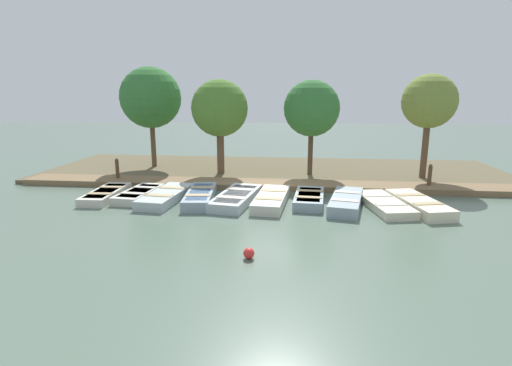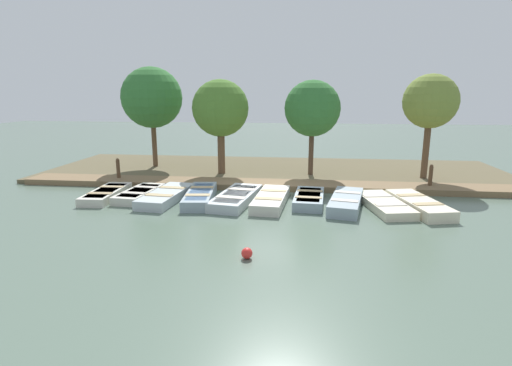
# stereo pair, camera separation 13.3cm
# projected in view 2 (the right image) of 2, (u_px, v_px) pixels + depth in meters

# --- Properties ---
(ground_plane) EXTENTS (80.00, 80.00, 0.00)m
(ground_plane) POSITION_uv_depth(u_px,v_px,m) (267.00, 197.00, 16.62)
(ground_plane) COLOR #566B5B
(shore_bank) EXTENTS (8.00, 24.00, 0.20)m
(shore_bank) POSITION_uv_depth(u_px,v_px,m) (275.00, 171.00, 21.44)
(shore_bank) COLOR brown
(shore_bank) RESTS_ON ground_plane
(dock_walkway) EXTENTS (1.51, 22.97, 0.26)m
(dock_walkway) POSITION_uv_depth(u_px,v_px,m) (270.00, 185.00, 18.14)
(dock_walkway) COLOR brown
(dock_walkway) RESTS_ON ground_plane
(rowboat_0) EXTENTS (3.02, 1.17, 0.35)m
(rowboat_0) POSITION_uv_depth(u_px,v_px,m) (106.00, 194.00, 16.40)
(rowboat_0) COLOR beige
(rowboat_0) RESTS_ON ground_plane
(rowboat_1) EXTENTS (2.82, 1.33, 0.35)m
(rowboat_1) POSITION_uv_depth(u_px,v_px,m) (140.00, 194.00, 16.40)
(rowboat_1) COLOR beige
(rowboat_1) RESTS_ON ground_plane
(rowboat_2) EXTENTS (3.44, 1.47, 0.40)m
(rowboat_2) POSITION_uv_depth(u_px,v_px,m) (166.00, 196.00, 16.00)
(rowboat_2) COLOR #B2BCC1
(rowboat_2) RESTS_ON ground_plane
(rowboat_3) EXTENTS (3.46, 1.39, 0.43)m
(rowboat_3) POSITION_uv_depth(u_px,v_px,m) (200.00, 196.00, 15.91)
(rowboat_3) COLOR #8C9EA8
(rowboat_3) RESTS_ON ground_plane
(rowboat_4) EXTENTS (3.62, 1.75, 0.39)m
(rowboat_4) POSITION_uv_depth(u_px,v_px,m) (236.00, 197.00, 15.72)
(rowboat_4) COLOR #B2BCC1
(rowboat_4) RESTS_ON ground_plane
(rowboat_5) EXTENTS (3.41, 1.35, 0.41)m
(rowboat_5) POSITION_uv_depth(u_px,v_px,m) (271.00, 199.00, 15.45)
(rowboat_5) COLOR beige
(rowboat_5) RESTS_ON ground_plane
(rowboat_6) EXTENTS (2.77, 1.27, 0.40)m
(rowboat_6) POSITION_uv_depth(u_px,v_px,m) (309.00, 199.00, 15.57)
(rowboat_6) COLOR #8C9EA8
(rowboat_6) RESTS_ON ground_plane
(rowboat_7) EXTENTS (3.43, 1.68, 0.44)m
(rowboat_7) POSITION_uv_depth(u_px,v_px,m) (346.00, 202.00, 15.05)
(rowboat_7) COLOR #8C9EA8
(rowboat_7) RESTS_ON ground_plane
(rowboat_8) EXTENTS (3.45, 1.83, 0.33)m
(rowboat_8) POSITION_uv_depth(u_px,v_px,m) (384.00, 204.00, 14.93)
(rowboat_8) COLOR beige
(rowboat_8) RESTS_ON ground_plane
(rowboat_9) EXTENTS (3.47, 1.83, 0.42)m
(rowboat_9) POSITION_uv_depth(u_px,v_px,m) (419.00, 204.00, 14.70)
(rowboat_9) COLOR beige
(rowboat_9) RESTS_ON ground_plane
(mooring_post_near) EXTENTS (0.17, 0.17, 1.20)m
(mooring_post_near) POSITION_uv_depth(u_px,v_px,m) (118.00, 171.00, 18.96)
(mooring_post_near) COLOR brown
(mooring_post_near) RESTS_ON ground_plane
(mooring_post_far) EXTENTS (0.17, 0.17, 1.20)m
(mooring_post_far) POSITION_uv_depth(u_px,v_px,m) (430.00, 178.00, 17.38)
(mooring_post_far) COLOR brown
(mooring_post_far) RESTS_ON ground_plane
(buoy) EXTENTS (0.30, 0.30, 0.30)m
(buoy) POSITION_uv_depth(u_px,v_px,m) (247.00, 253.00, 10.42)
(buoy) COLOR red
(buoy) RESTS_ON ground_plane
(park_tree_far_left) EXTENTS (3.26, 3.26, 5.58)m
(park_tree_far_left) POSITION_uv_depth(u_px,v_px,m) (152.00, 98.00, 21.47)
(park_tree_far_left) COLOR brown
(park_tree_far_left) RESTS_ON ground_plane
(park_tree_left) EXTENTS (2.81, 2.81, 4.87)m
(park_tree_left) POSITION_uv_depth(u_px,v_px,m) (220.00, 109.00, 19.70)
(park_tree_left) COLOR brown
(park_tree_left) RESTS_ON ground_plane
(park_tree_center) EXTENTS (2.73, 2.73, 4.83)m
(park_tree_center) POSITION_uv_depth(u_px,v_px,m) (312.00, 109.00, 19.37)
(park_tree_center) COLOR #4C3828
(park_tree_center) RESTS_ON ground_plane
(park_tree_right) EXTENTS (2.50, 2.50, 5.09)m
(park_tree_right) POSITION_uv_depth(u_px,v_px,m) (430.00, 102.00, 18.47)
(park_tree_right) COLOR brown
(park_tree_right) RESTS_ON ground_plane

